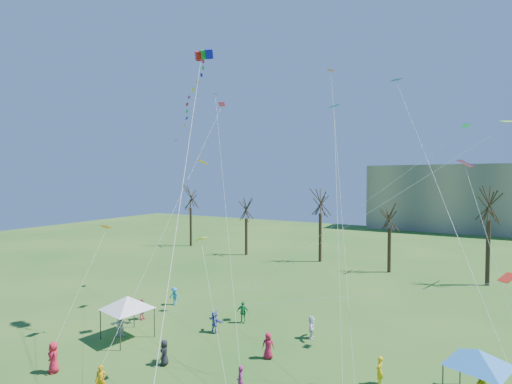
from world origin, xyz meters
The scene contains 6 objects.
bare_tree_row centered at (-0.35, 35.64, 7.16)m, with size 69.47×8.89×11.32m.
big_box_kite centered at (-7.57, 9.09, 17.49)m, with size 5.36×8.27×25.38m.
canopy_tent_white centered at (-11.21, 5.90, 2.66)m, with size 4.12×4.12×3.14m.
canopy_tent_blue centered at (10.89, 9.23, 2.44)m, with size 3.61×3.61×2.88m.
festival_crowd centered at (-0.91, 6.33, 0.85)m, with size 27.23×13.48×1.86m.
small_kites_aloft centered at (0.74, 10.91, 13.01)m, with size 25.81×17.11×32.68m.
Camera 1 is at (9.45, -12.26, 11.69)m, focal length 25.00 mm.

